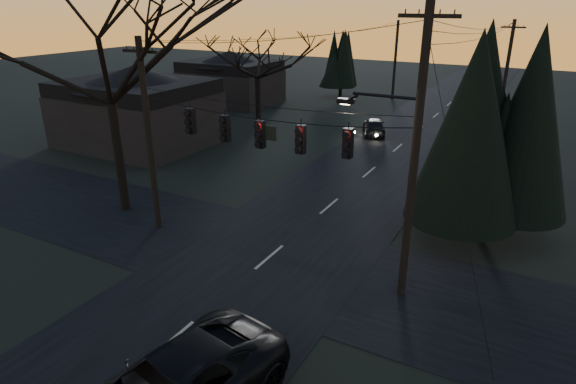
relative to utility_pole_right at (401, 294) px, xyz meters
The scene contains 14 objects.
main_road 11.41m from the utility_pole_right, 118.81° to the left, with size 8.00×120.00×0.02m, color black.
cross_road 5.50m from the utility_pole_right, behind, with size 60.00×7.00×0.02m, color black.
utility_pole_right is the anchor object (origin of this frame).
utility_pole_left 11.50m from the utility_pole_right, behind, with size 1.80×0.30×8.50m, color black, non-canonical shape.
utility_pole_far_r 28.00m from the utility_pole_right, 90.00° to the left, with size 1.80×0.30×8.50m, color black, non-canonical shape.
utility_pole_far_l 37.79m from the utility_pole_right, 107.72° to the left, with size 0.30×0.30×8.00m, color black, non-canonical shape.
span_signal_assembly 7.77m from the utility_pole_right, behind, with size 11.50×0.44×1.60m.
bare_tree_left 16.27m from the utility_pole_right, behind, with size 10.42×10.42×10.64m.
evergreen_right 7.84m from the utility_pole_right, 73.76° to the left, with size 4.72×4.72×8.06m.
bare_tree_dist 26.01m from the utility_pole_right, 133.51° to the left, with size 7.16×7.16×8.10m.
evergreen_dist 38.45m from the utility_pole_right, 116.16° to the left, with size 3.54×3.54×6.30m.
house_left_near 24.78m from the utility_pole_right, 156.04° to the left, with size 10.00×8.00×5.60m.
house_left_far 36.51m from the utility_pole_right, 134.44° to the left, with size 9.00×7.00×5.20m.
sedan_oncoming_a 22.27m from the utility_pole_right, 111.75° to the left, with size 1.60×3.97×1.35m, color black.
Camera 1 is at (8.99, -4.86, 9.80)m, focal length 30.00 mm.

